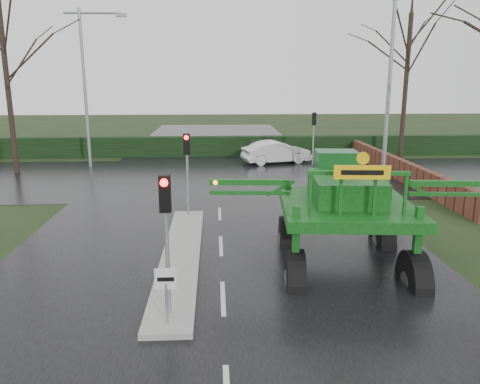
{
  "coord_description": "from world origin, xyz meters",
  "views": [
    {
      "loc": [
        -0.16,
        -11.31,
        5.57
      ],
      "look_at": [
        0.65,
        3.69,
        2.0
      ],
      "focal_mm": 35.0,
      "sensor_mm": 36.0,
      "label": 1
    }
  ],
  "objects_px": {
    "traffic_signal_near": "(166,215)",
    "street_light_left_far": "(89,74)",
    "street_light_right": "(384,72)",
    "traffic_signal_far": "(314,126)",
    "traffic_signal_mid": "(187,157)",
    "white_sedan": "(276,163)",
    "keep_left_sign": "(166,287)",
    "crop_sprayer": "(296,204)"
  },
  "relations": [
    {
      "from": "crop_sprayer",
      "to": "traffic_signal_near",
      "type": "bearing_deg",
      "value": -142.26
    },
    {
      "from": "street_light_right",
      "to": "street_light_left_far",
      "type": "height_order",
      "value": "same"
    },
    {
      "from": "keep_left_sign",
      "to": "white_sedan",
      "type": "bearing_deg",
      "value": 76.31
    },
    {
      "from": "traffic_signal_near",
      "to": "street_light_right",
      "type": "bearing_deg",
      "value": 53.87
    },
    {
      "from": "keep_left_sign",
      "to": "street_light_right",
      "type": "xyz_separation_m",
      "value": [
        9.49,
        13.5,
        4.93
      ]
    },
    {
      "from": "traffic_signal_mid",
      "to": "traffic_signal_far",
      "type": "bearing_deg",
      "value": 58.07
    },
    {
      "from": "street_light_left_far",
      "to": "street_light_right",
      "type": "bearing_deg",
      "value": -26.02
    },
    {
      "from": "crop_sprayer",
      "to": "white_sedan",
      "type": "height_order",
      "value": "crop_sprayer"
    },
    {
      "from": "traffic_signal_mid",
      "to": "street_light_right",
      "type": "relative_size",
      "value": 0.35
    },
    {
      "from": "white_sedan",
      "to": "keep_left_sign",
      "type": "bearing_deg",
      "value": 151.29
    },
    {
      "from": "traffic_signal_near",
      "to": "traffic_signal_mid",
      "type": "xyz_separation_m",
      "value": [
        0.0,
        8.5,
        0.0
      ]
    },
    {
      "from": "traffic_signal_mid",
      "to": "white_sedan",
      "type": "distance_m",
      "value": 14.33
    },
    {
      "from": "traffic_signal_mid",
      "to": "street_light_left_far",
      "type": "height_order",
      "value": "street_light_left_far"
    },
    {
      "from": "traffic_signal_far",
      "to": "street_light_right",
      "type": "xyz_separation_m",
      "value": [
        1.69,
        -8.01,
        3.4
      ]
    },
    {
      "from": "traffic_signal_mid",
      "to": "street_light_left_far",
      "type": "bearing_deg",
      "value": 118.86
    },
    {
      "from": "traffic_signal_far",
      "to": "traffic_signal_mid",
      "type": "bearing_deg",
      "value": 58.07
    },
    {
      "from": "traffic_signal_near",
      "to": "traffic_signal_mid",
      "type": "bearing_deg",
      "value": 90.0
    },
    {
      "from": "keep_left_sign",
      "to": "crop_sprayer",
      "type": "xyz_separation_m",
      "value": [
        3.38,
        2.68,
        1.16
      ]
    },
    {
      "from": "traffic_signal_far",
      "to": "street_light_right",
      "type": "bearing_deg",
      "value": 101.95
    },
    {
      "from": "street_light_left_far",
      "to": "white_sedan",
      "type": "bearing_deg",
      "value": 2.45
    },
    {
      "from": "traffic_signal_near",
      "to": "white_sedan",
      "type": "height_order",
      "value": "traffic_signal_near"
    },
    {
      "from": "white_sedan",
      "to": "traffic_signal_near",
      "type": "bearing_deg",
      "value": 150.98
    },
    {
      "from": "street_light_left_far",
      "to": "white_sedan",
      "type": "relative_size",
      "value": 2.13
    },
    {
      "from": "keep_left_sign",
      "to": "crop_sprayer",
      "type": "relative_size",
      "value": 0.16
    },
    {
      "from": "traffic_signal_near",
      "to": "street_light_right",
      "type": "relative_size",
      "value": 0.35
    },
    {
      "from": "traffic_signal_mid",
      "to": "street_light_right",
      "type": "height_order",
      "value": "street_light_right"
    },
    {
      "from": "traffic_signal_mid",
      "to": "white_sedan",
      "type": "relative_size",
      "value": 0.75
    },
    {
      "from": "street_light_right",
      "to": "street_light_left_far",
      "type": "bearing_deg",
      "value": 153.98
    },
    {
      "from": "street_light_left_far",
      "to": "crop_sprayer",
      "type": "relative_size",
      "value": 1.19
    },
    {
      "from": "keep_left_sign",
      "to": "traffic_signal_far",
      "type": "distance_m",
      "value": 22.93
    },
    {
      "from": "traffic_signal_near",
      "to": "traffic_signal_mid",
      "type": "relative_size",
      "value": 1.0
    },
    {
      "from": "traffic_signal_near",
      "to": "street_light_left_far",
      "type": "bearing_deg",
      "value": 108.17
    },
    {
      "from": "keep_left_sign",
      "to": "traffic_signal_near",
      "type": "height_order",
      "value": "traffic_signal_near"
    },
    {
      "from": "street_light_right",
      "to": "keep_left_sign",
      "type": "bearing_deg",
      "value": -125.12
    },
    {
      "from": "traffic_signal_far",
      "to": "crop_sprayer",
      "type": "height_order",
      "value": "crop_sprayer"
    },
    {
      "from": "traffic_signal_near",
      "to": "white_sedan",
      "type": "relative_size",
      "value": 0.75
    },
    {
      "from": "keep_left_sign",
      "to": "street_light_left_far",
      "type": "bearing_deg",
      "value": 107.78
    },
    {
      "from": "street_light_left_far",
      "to": "keep_left_sign",
      "type": "bearing_deg",
      "value": -72.22
    },
    {
      "from": "traffic_signal_mid",
      "to": "traffic_signal_far",
      "type": "height_order",
      "value": "same"
    },
    {
      "from": "traffic_signal_near",
      "to": "street_light_right",
      "type": "distance_m",
      "value": 16.46
    },
    {
      "from": "traffic_signal_mid",
      "to": "crop_sprayer",
      "type": "relative_size",
      "value": 0.42
    },
    {
      "from": "traffic_signal_far",
      "to": "keep_left_sign",
      "type": "bearing_deg",
      "value": 70.07
    }
  ]
}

